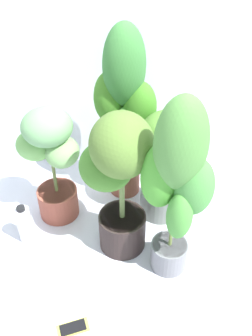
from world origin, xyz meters
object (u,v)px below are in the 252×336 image
potted_plant_back_left (51,158)px  potted_plant_center (118,173)px  cell_phone (73,328)px  potted_plant_front_right (178,180)px  nutrient_bottle (24,224)px  potted_plant_back_center (125,104)px  potted_plant_back_right (163,159)px

potted_plant_back_left → potted_plant_center: bearing=-34.8°
potted_plant_back_left → cell_phone: bearing=-79.9°
potted_plant_center → potted_plant_front_right: potted_plant_front_right is taller
cell_phone → nutrient_bottle: nutrient_bottle is taller
potted_plant_center → potted_plant_back_center: bearing=83.3°
potted_plant_center → cell_phone: 0.73m
potted_plant_back_left → potted_plant_center: (0.35, -0.24, 0.09)m
potted_plant_back_right → potted_plant_front_right: (0.01, -0.39, 0.19)m
potted_plant_center → potted_plant_back_right: (0.24, 0.23, -0.10)m
potted_plant_back_center → cell_phone: bearing=-106.3°
potted_plant_back_left → potted_plant_back_center: potted_plant_back_center is taller
potted_plant_back_left → potted_plant_back_center: bearing=24.9°
potted_plant_center → nutrient_bottle: 0.63m
potted_plant_back_left → potted_plant_center: potted_plant_center is taller
cell_phone → potted_plant_back_center: bearing=147.7°
potted_plant_back_left → potted_plant_center: size_ratio=0.87×
cell_phone → nutrient_bottle: 0.62m
potted_plant_center → potted_plant_back_center: size_ratio=0.77×
potted_plant_back_right → nutrient_bottle: potted_plant_back_right is taller
potted_plant_back_center → nutrient_bottle: size_ratio=4.34×
potted_plant_back_right → cell_phone: bearing=-122.7°
potted_plant_center → cell_phone: (-0.22, -0.49, -0.49)m
potted_plant_back_left → nutrient_bottle: (-0.16, -0.20, -0.29)m
potted_plant_back_left → potted_plant_front_right: bearing=-33.8°
nutrient_bottle → potted_plant_back_right: bearing=13.9°
cell_phone → nutrient_bottle: size_ratio=0.65×
potted_plant_back_left → nutrient_bottle: 0.39m
potted_plant_back_right → potted_plant_back_center: bearing=134.7°
potted_plant_back_center → potted_plant_back_right: bearing=-45.3°
potted_plant_front_right → potted_plant_back_center: potted_plant_back_center is taller
potted_plant_front_right → cell_phone: 0.81m
potted_plant_back_right → nutrient_bottle: (-0.75, -0.19, -0.28)m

